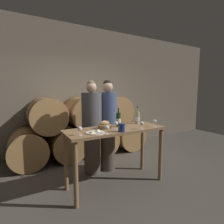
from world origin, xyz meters
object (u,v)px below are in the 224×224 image
Objects in this scene: wine_glass_far_right at (155,122)px; cheese_plate at (95,132)px; person_left at (92,127)px; wine_bottle_white at (137,118)px; blue_crock at (122,127)px; wine_glass_center at (116,124)px; person_right at (108,125)px; bread_basket at (105,126)px; tasting_table at (116,137)px; wine_bottle_red at (118,119)px; wine_glass_right at (142,124)px; wine_glass_left at (107,128)px; wine_glass_far_left at (80,129)px.

cheese_plate is at bearing 175.96° from wine_glass_far_right.
wine_glass_far_right is (0.80, -0.80, 0.16)m from person_left.
person_left is 5.46× the size of wine_bottle_white.
person_left is 0.86m from blue_crock.
cheese_plate is 2.21× the size of wine_glass_center.
person_right reaches higher than cheese_plate.
wine_bottle_white is 0.60m from wine_glass_center.
cheese_plate is at bearing 162.67° from blue_crock.
bread_basket is (-0.00, -0.53, 0.12)m from person_left.
wine_bottle_white is at bearing 33.62° from blue_crock.
tasting_table is 13.13× the size of blue_crock.
person_left is 8.16× the size of bread_basket.
wine_bottle_red is 1.05× the size of wine_bottle_white.
person_right is at bearing 100.58° from wine_glass_right.
blue_crock is at bearing -146.38° from wine_bottle_white.
cheese_plate is 1.05m from wine_glass_far_right.
bread_basket is 0.58m from wine_glass_right.
person_right is 8.25× the size of bread_basket.
person_left reaches higher than wine_glass_center.
wine_glass_center is at bearing 11.42° from cheese_plate.
person_right is at bearing 130.26° from wine_bottle_white.
person_right reaches higher than wine_bottle_white.
blue_crock is (-0.17, -0.36, -0.05)m from wine_bottle_red.
wine_glass_center is at bearing -77.98° from person_left.
wine_glass_left is at bearing -154.11° from wine_bottle_white.
wine_glass_far_right is (0.51, -0.32, -0.03)m from wine_bottle_red.
person_right is 0.61m from wine_bottle_white.
bread_basket is 0.79× the size of cheese_plate.
wine_glass_right is (0.20, -0.37, -0.03)m from wine_bottle_red.
person_right is at bearing 57.43° from bread_basket.
person_right reaches higher than wine_glass_center.
wine_glass_left is (-0.13, -0.85, 0.16)m from person_left.
person_left is at bearing 120.20° from wine_glass_right.
cheese_plate is (-0.96, -0.28, -0.10)m from wine_bottle_white.
blue_crock reaches higher than wine_glass_far_right.
wine_glass_far_right reaches higher than tasting_table.
wine_bottle_white is 0.71m from blue_crock.
wine_glass_left is (0.12, -0.13, 0.08)m from cheese_plate.
person_left is 0.68m from wine_glass_center.
wine_glass_right is at bearing -5.92° from wine_glass_far_left.
wine_bottle_white is (0.71, -0.44, 0.18)m from person_left.
person_right reaches higher than wine_glass_left.
bread_basket is 0.19m from wine_glass_center.
blue_crock is 1.01× the size of wine_glass_center.
wine_glass_center is at bearing -116.98° from tasting_table.
bread_basket is 0.35m from wine_glass_left.
blue_crock is at bearing -114.76° from wine_bottle_red.
wine_glass_far_left is 1.00× the size of wine_glass_far_right.
person_right is at bearing 61.37° from wine_glass_left.
blue_crock is 0.39m from cheese_plate.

